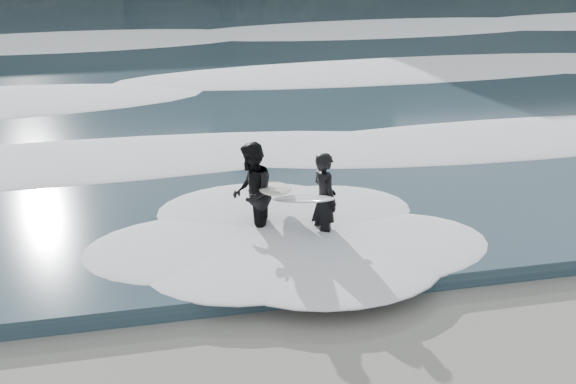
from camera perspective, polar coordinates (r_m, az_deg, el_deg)
name	(u,v)px	position (r m, az deg, el deg)	size (l,w,h in m)	color
sea	(187,22)	(35.80, -7.95, 13.15)	(90.00, 52.00, 0.30)	#273B47
foam_near	(262,153)	(16.41, -2.10, 3.08)	(60.00, 3.20, 0.20)	white
foam_mid	(222,80)	(23.05, -5.23, 8.79)	(60.00, 4.00, 0.24)	white
foam_far	(195,30)	(31.82, -7.36, 12.57)	(60.00, 4.80, 0.30)	white
surfer_left	(320,200)	(12.67, 2.53, -0.61)	(1.23, 2.06, 1.75)	black
surfer_right	(254,193)	(12.79, -2.69, -0.10)	(1.36, 2.19, 1.87)	black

